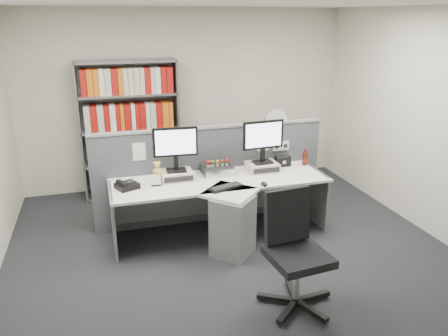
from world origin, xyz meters
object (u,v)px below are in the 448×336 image
object	(u,v)px
monitor_right	(263,138)
office_chair	(294,247)
mouse	(264,184)
cola_bottle	(305,159)
desk_fan	(276,124)
desktop_pc	(217,169)
monitor_left	(175,145)
speaker	(283,161)
shelving_unit	(130,132)
filing_cabinet	(274,168)
desk_calendar	(156,181)
keyboard	(226,187)
desk_phone	(127,185)
desk	(225,207)

from	to	relation	value
monitor_right	office_chair	size ratio (longest dim) A/B	0.51
mouse	cola_bottle	distance (m)	0.95
desk_fan	desktop_pc	bearing A→B (deg)	-140.90
desktop_pc	desk_fan	xyz separation A→B (m)	(1.18, 0.95, 0.29)
monitor_left	desktop_pc	size ratio (longest dim) A/B	1.45
speaker	shelving_unit	xyz separation A→B (m)	(-1.82, 1.37, 0.19)
filing_cabinet	desk_fan	bearing A→B (deg)	-90.00
desk_calendar	speaker	bearing A→B (deg)	8.05
monitor_right	desk_fan	world-z (taller)	monitor_right
mouse	shelving_unit	distance (m)	2.39
monitor_right	cola_bottle	size ratio (longest dim) A/B	2.35
keyboard	desk_phone	world-z (taller)	desk_phone
desktop_pc	speaker	size ratio (longest dim) A/B	1.89
keyboard	speaker	world-z (taller)	speaker
office_chair	desk	bearing A→B (deg)	101.73
desk_phone	office_chair	bearing A→B (deg)	-48.26
desktop_pc	filing_cabinet	distance (m)	1.57
mouse	filing_cabinet	bearing A→B (deg)	63.18
mouse	desk_calendar	bearing A→B (deg)	163.44
desk_phone	desk	bearing A→B (deg)	-12.21
desk_phone	desk_fan	size ratio (longest dim) A/B	0.52
desk	monitor_left	size ratio (longest dim) A/B	4.86
monitor_left	filing_cabinet	world-z (taller)	monitor_left
monitor_right	shelving_unit	world-z (taller)	shelving_unit
keyboard	desk_fan	xyz separation A→B (m)	(1.22, 1.47, 0.32)
keyboard	mouse	bearing A→B (deg)	-5.35
monitor_left	shelving_unit	bearing A→B (deg)	105.38
keyboard	mouse	distance (m)	0.45
monitor_left	speaker	size ratio (longest dim) A/B	2.74
desk_calendar	shelving_unit	bearing A→B (deg)	94.87
desk	filing_cabinet	distance (m)	1.85
monitor_left	office_chair	distance (m)	1.93
desktop_pc	desk_calendar	size ratio (longest dim) A/B	2.92
desktop_pc	office_chair	distance (m)	1.77
mouse	shelving_unit	xyz separation A→B (m)	(-1.33, 1.97, 0.24)
desk_fan	filing_cabinet	bearing A→B (deg)	90.00
desktop_pc	desk_fan	size ratio (longest dim) A/B	0.65
monitor_right	mouse	bearing A→B (deg)	-108.69
desk	desk_phone	world-z (taller)	desk_phone
filing_cabinet	mouse	bearing A→B (deg)	-116.82
desktop_pc	monitor_right	bearing A→B (deg)	-6.02
monitor_right	desk	bearing A→B (deg)	-147.52
shelving_unit	monitor_right	bearing A→B (deg)	-44.27
monitor_left	shelving_unit	distance (m)	1.53
monitor_left	desk_calendar	world-z (taller)	monitor_left
desk	cola_bottle	world-z (taller)	cola_bottle
desktop_pc	cola_bottle	xyz separation A→B (m)	(1.19, -0.02, 0.04)
keyboard	cola_bottle	size ratio (longest dim) A/B	1.87
desk	mouse	bearing A→B (deg)	-15.08
monitor_left	cola_bottle	distance (m)	1.74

